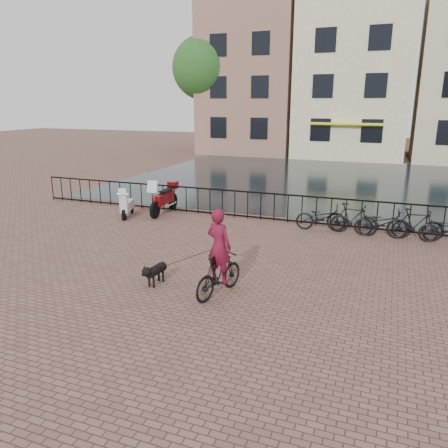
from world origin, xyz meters
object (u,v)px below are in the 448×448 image
(scooter, at_px, (127,201))
(dog, at_px, (156,273))
(cyclist, at_px, (219,258))
(motorcycle, at_px, (164,195))

(scooter, bearing_deg, dog, -69.61)
(cyclist, distance_m, dog, 1.71)
(dog, relative_size, motorcycle, 0.42)
(cyclist, xyz_separation_m, dog, (-1.61, 0.02, -0.60))
(cyclist, distance_m, motorcycle, 7.68)
(dog, xyz_separation_m, scooter, (-4.13, 5.14, 0.32))
(cyclist, distance_m, scooter, 7.72)
(dog, bearing_deg, motorcycle, 123.21)
(cyclist, bearing_deg, scooter, -26.91)
(motorcycle, distance_m, scooter, 1.39)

